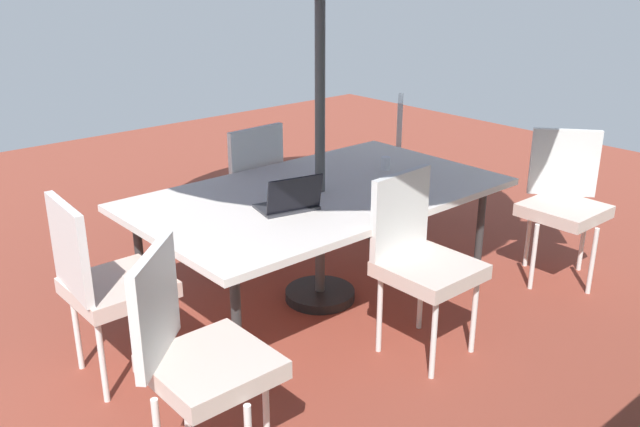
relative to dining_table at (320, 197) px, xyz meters
The scene contains 10 objects.
ground_plane 0.69m from the dining_table, ahead, with size 10.00×10.00×0.02m, color brown.
dining_table is the anchor object (origin of this frame).
chair_north 0.79m from the dining_table, 91.76° to the left, with size 0.46×0.47×0.98m.
chair_northeast 1.60m from the dining_table, 30.74° to the left, with size 0.59×0.59×0.98m.
chair_southwest 1.67m from the dining_table, 148.65° to the right, with size 0.59×0.59×0.98m.
chair_northwest 1.64m from the dining_table, 151.21° to the left, with size 0.58×0.58×0.98m.
chair_east 1.36m from the dining_table, ahead, with size 0.47×0.46×0.98m.
chair_south 0.84m from the dining_table, 91.87° to the right, with size 0.46×0.47×0.98m.
laptop 0.39m from the dining_table, 22.48° to the left, with size 0.37×0.31×0.21m.
cup 0.62m from the dining_table, behind, with size 0.06×0.06×0.09m, color white.
Camera 1 is at (2.54, 2.91, 2.02)m, focal length 38.22 mm.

